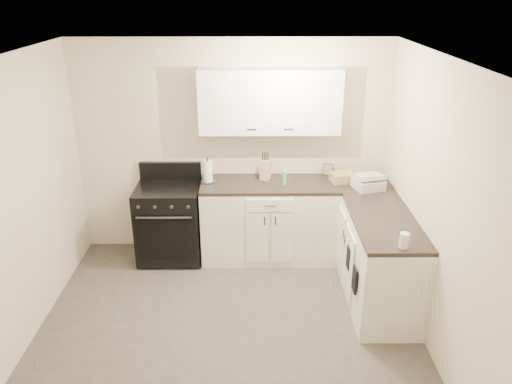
{
  "coord_description": "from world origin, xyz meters",
  "views": [
    {
      "loc": [
        0.24,
        -3.74,
        3.03
      ],
      "look_at": [
        0.27,
        0.85,
        1.1
      ],
      "focal_mm": 35.0,
      "sensor_mm": 36.0,
      "label": 1
    }
  ],
  "objects_px": {
    "stove": "(170,222)",
    "paper_towel": "(208,172)",
    "knife_block": "(265,170)",
    "wicker_basket": "(344,177)",
    "countertop_grill": "(368,184)"
  },
  "relations": [
    {
      "from": "knife_block",
      "to": "countertop_grill",
      "type": "xyz_separation_m",
      "value": [
        1.12,
        -0.28,
        -0.06
      ]
    },
    {
      "from": "knife_block",
      "to": "paper_towel",
      "type": "height_order",
      "value": "paper_towel"
    },
    {
      "from": "stove",
      "to": "wicker_basket",
      "type": "xyz_separation_m",
      "value": [
        2.01,
        0.06,
        0.53
      ]
    },
    {
      "from": "knife_block",
      "to": "wicker_basket",
      "type": "height_order",
      "value": "knife_block"
    },
    {
      "from": "countertop_grill",
      "to": "wicker_basket",
      "type": "bearing_deg",
      "value": 122.56
    },
    {
      "from": "stove",
      "to": "paper_towel",
      "type": "height_order",
      "value": "paper_towel"
    },
    {
      "from": "paper_towel",
      "to": "wicker_basket",
      "type": "relative_size",
      "value": 0.81
    },
    {
      "from": "stove",
      "to": "knife_block",
      "type": "bearing_deg",
      "value": 6.9
    },
    {
      "from": "stove",
      "to": "knife_block",
      "type": "relative_size",
      "value": 3.71
    },
    {
      "from": "stove",
      "to": "knife_block",
      "type": "distance_m",
      "value": 1.27
    },
    {
      "from": "stove",
      "to": "countertop_grill",
      "type": "relative_size",
      "value": 2.97
    },
    {
      "from": "stove",
      "to": "countertop_grill",
      "type": "distance_m",
      "value": 2.3
    },
    {
      "from": "wicker_basket",
      "to": "knife_block",
      "type": "bearing_deg",
      "value": 175.39
    },
    {
      "from": "knife_block",
      "to": "wicker_basket",
      "type": "bearing_deg",
      "value": 16.75
    },
    {
      "from": "stove",
      "to": "paper_towel",
      "type": "distance_m",
      "value": 0.76
    }
  ]
}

